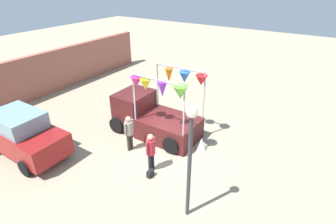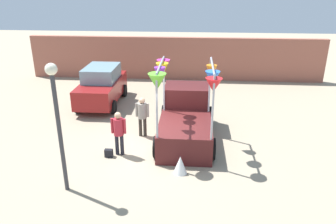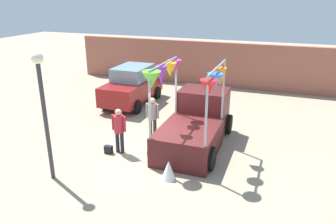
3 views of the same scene
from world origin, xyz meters
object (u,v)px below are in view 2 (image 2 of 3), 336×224
at_px(person_customer, 119,130).
at_px(street_lamp, 57,111).
at_px(vendor_truck, 186,115).
at_px(handbag, 109,153).
at_px(folded_kite_bundle_white, 180,165).
at_px(person_vendor, 142,113).
at_px(parked_car, 102,86).

relative_size(person_customer, street_lamp, 0.42).
height_order(vendor_truck, handbag, vendor_truck).
bearing_deg(vendor_truck, street_lamp, -131.30).
distance_m(street_lamp, folded_kite_bundle_white, 4.12).
xyz_separation_m(person_vendor, handbag, (-0.94, -1.75, -0.83)).
height_order(handbag, street_lamp, street_lamp).
height_order(vendor_truck, folded_kite_bundle_white, vendor_truck).
relative_size(vendor_truck, street_lamp, 1.10).
distance_m(parked_car, person_customer, 5.43).
bearing_deg(folded_kite_bundle_white, handbag, 161.35).
distance_m(parked_car, handbag, 5.56).
height_order(parked_car, person_customer, parked_car).
height_order(person_vendor, handbag, person_vendor).
relative_size(vendor_truck, person_vendor, 2.60).
distance_m(vendor_truck, street_lamp, 5.35).
xyz_separation_m(person_vendor, folded_kite_bundle_white, (1.60, -2.61, -0.67)).
bearing_deg(person_vendor, vendor_truck, 3.01).
xyz_separation_m(person_customer, person_vendor, (0.59, 1.55, 0.00)).
xyz_separation_m(parked_car, handbag, (1.62, -5.26, -0.80)).
bearing_deg(person_vendor, person_customer, -110.70).
height_order(vendor_truck, street_lamp, street_lamp).
bearing_deg(person_customer, street_lamp, -116.69).
bearing_deg(street_lamp, folded_kite_bundle_white, 19.14).
xyz_separation_m(person_customer, handbag, (-0.35, -0.20, -0.83)).
xyz_separation_m(vendor_truck, person_customer, (-2.27, -1.64, 0.06)).
relative_size(person_customer, handbag, 5.73).
height_order(vendor_truck, parked_car, vendor_truck).
distance_m(handbag, folded_kite_bundle_white, 2.68).
bearing_deg(person_vendor, parked_car, 126.06).
bearing_deg(street_lamp, person_customer, 63.31).
bearing_deg(street_lamp, vendor_truck, 48.70).
distance_m(parked_car, person_vendor, 4.34).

